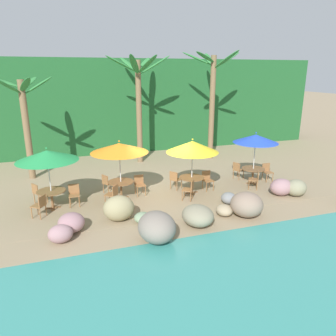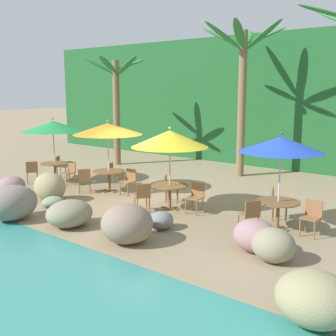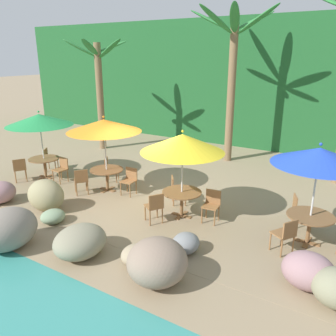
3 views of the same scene
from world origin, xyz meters
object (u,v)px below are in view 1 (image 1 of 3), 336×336
object	(u,v)px
umbrella_blue	(256,139)
chair_orange_seaward	(140,183)
chair_green_seaward	(74,193)
chair_green_left	(40,205)
chair_blue_left	(255,179)
palm_tree_third	(212,90)
chair_green_inland	(38,192)
chair_yellow_inland	(175,179)
umbrella_orange	(119,148)
chair_orange_inland	(107,182)
dining_table_yellow	(192,180)
chair_yellow_seaward	(207,179)
chair_yellow_left	(190,189)
dining_table_blue	(253,171)
chair_blue_inland	(238,169)
chair_blue_seaward	(267,171)
palm_tree_nearest	(25,113)
umbrella_yellow	(192,147)
dining_table_green	(51,194)
umbrella_green	(47,156)
dining_table_orange	(121,184)
palm_tree_second	(139,91)
chair_orange_left	(113,194)

from	to	relation	value
umbrella_blue	chair_orange_seaward	bearing A→B (deg)	177.43
chair_green_seaward	chair_green_left	size ratio (longest dim) A/B	1.00
chair_green_left	umbrella_blue	world-z (taller)	umbrella_blue
chair_blue_left	palm_tree_third	xyz separation A→B (m)	(0.43, 5.70, 3.66)
chair_green_inland	chair_yellow_inland	size ratio (longest dim) A/B	1.00
chair_blue_left	umbrella_orange	bearing A→B (deg)	171.67
chair_green_seaward	chair_orange_inland	world-z (taller)	same
dining_table_yellow	chair_yellow_seaward	xyz separation A→B (m)	(0.84, 0.17, -0.10)
chair_yellow_left	dining_table_blue	distance (m)	3.87
chair_green_left	chair_blue_inland	size ratio (longest dim) A/B	1.00
chair_yellow_left	chair_blue_seaward	world-z (taller)	same
chair_yellow_left	chair_blue_seaward	size ratio (longest dim) A/B	1.00
umbrella_blue	palm_tree_nearest	bearing A→B (deg)	157.76
chair_yellow_left	umbrella_blue	distance (m)	4.21
chair_yellow_seaward	chair_yellow_left	world-z (taller)	same
chair_yellow_seaward	umbrella_blue	bearing A→B (deg)	2.91
umbrella_yellow	chair_yellow_inland	xyz separation A→B (m)	(-0.56, 0.65, -1.61)
dining_table_green	palm_tree_third	xyz separation A→B (m)	(9.25, 5.05, 3.56)
umbrella_green	umbrella_yellow	size ratio (longest dim) A/B	1.00
umbrella_green	chair_blue_left	size ratio (longest dim) A/B	2.85
chair_green_inland	palm_tree_third	bearing A→B (deg)	24.13
dining_table_orange	chair_blue_left	xyz separation A→B (m)	(6.03, -0.88, -0.10)
dining_table_yellow	palm_tree_second	bearing A→B (deg)	99.37
chair_green_seaward	palm_tree_second	distance (m)	7.75
dining_table_yellow	chair_yellow_left	distance (m)	0.86
chair_blue_left	palm_tree_nearest	world-z (taller)	palm_tree_nearest
umbrella_yellow	chair_yellow_inland	size ratio (longest dim) A/B	2.85
dining_table_yellow	palm_tree_third	xyz separation A→B (m)	(3.38, 5.22, 3.56)
umbrella_green	umbrella_blue	distance (m)	9.18
dining_table_orange	chair_blue_inland	xyz separation A→B (m)	(5.99, 0.65, -0.10)
chair_yellow_left	palm_tree_third	size ratio (longest dim) A/B	0.14
chair_green_left	dining_table_green	bearing A→B (deg)	63.19
chair_yellow_inland	palm_tree_second	distance (m)	6.25
chair_green_inland	chair_yellow_inland	distance (m)	5.85
dining_table_green	dining_table_yellow	size ratio (longest dim) A/B	1.00
dining_table_orange	chair_blue_left	distance (m)	6.09
umbrella_yellow	chair_yellow_seaward	size ratio (longest dim) A/B	2.85
chair_blue_left	palm_tree_second	distance (m)	8.17
dining_table_orange	umbrella_blue	xyz separation A→B (m)	(6.39, -0.11, 1.58)
umbrella_blue	palm_tree_third	xyz separation A→B (m)	(0.07, 4.92, 1.98)
umbrella_yellow	chair_blue_seaward	distance (m)	4.48
chair_orange_left	chair_yellow_left	xyz separation A→B (m)	(3.13, -0.44, 0.00)
dining_table_green	umbrella_orange	bearing A→B (deg)	4.74
dining_table_orange	dining_table_yellow	xyz separation A→B (m)	(3.08, -0.41, 0.00)
chair_green_seaward	chair_blue_left	bearing A→B (deg)	-4.96
dining_table_orange	chair_yellow_seaward	bearing A→B (deg)	-3.45
palm_tree_nearest	dining_table_orange	bearing A→B (deg)	-46.88
chair_green_left	dining_table_orange	world-z (taller)	chair_green_left
chair_yellow_inland	palm_tree_second	size ratio (longest dim) A/B	0.14
umbrella_blue	chair_blue_seaward	world-z (taller)	umbrella_blue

